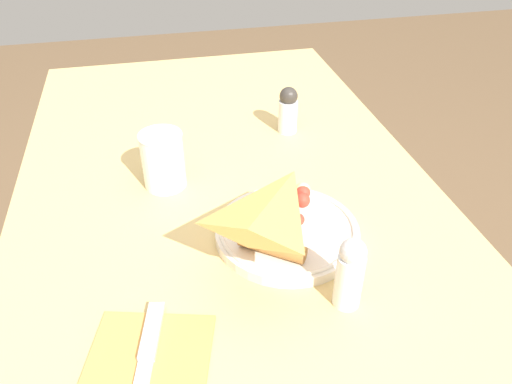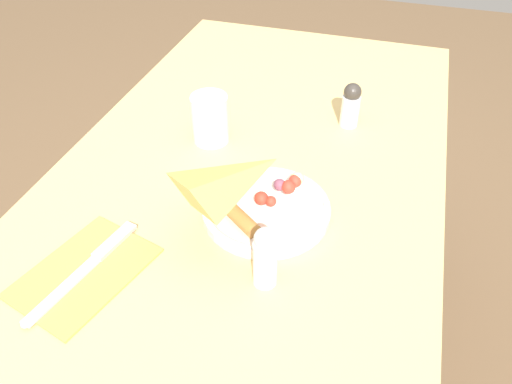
{
  "view_description": "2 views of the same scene",
  "coord_description": "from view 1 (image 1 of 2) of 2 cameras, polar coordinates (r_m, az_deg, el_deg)",
  "views": [
    {
      "loc": [
        0.7,
        -0.1,
        1.19
      ],
      "look_at": [
        0.09,
        0.03,
        0.74
      ],
      "focal_mm": 35.0,
      "sensor_mm": 36.0,
      "label": 1
    },
    {
      "loc": [
        0.75,
        0.23,
        1.27
      ],
      "look_at": [
        0.15,
        0.04,
        0.74
      ],
      "focal_mm": 35.0,
      "sensor_mm": 36.0,
      "label": 2
    }
  ],
  "objects": [
    {
      "name": "dining_table",
      "position": [
        0.92,
        -3.31,
        -4.11
      ],
      "size": [
        1.2,
        0.7,
        0.7
      ],
      "color": "#DBB770",
      "rests_on": "ground_plane"
    },
    {
      "name": "plate_pizza",
      "position": [
        0.74,
        3.7,
        -3.97
      ],
      "size": [
        0.22,
        0.21,
        0.05
      ],
      "color": "silver",
      "rests_on": "dining_table"
    },
    {
      "name": "milk_glass",
      "position": [
        0.84,
        -10.55,
        3.38
      ],
      "size": [
        0.07,
        0.07,
        0.1
      ],
      "color": "white",
      "rests_on": "dining_table"
    },
    {
      "name": "napkin_folded",
      "position": [
        0.59,
        -12.86,
        -20.62
      ],
      "size": [
        0.22,
        0.19,
        0.0
      ],
      "rotation": [
        0.0,
        0.0,
        -0.27
      ],
      "color": "#E59E4C",
      "rests_on": "dining_table"
    },
    {
      "name": "butter_knife",
      "position": [
        0.6,
        -12.72,
        -19.41
      ],
      "size": [
        0.22,
        0.07,
        0.01
      ],
      "rotation": [
        0.0,
        0.0,
        -0.22
      ],
      "color": "#B2B2B7",
      "rests_on": "napkin_folded"
    },
    {
      "name": "salt_shaker",
      "position": [
        0.63,
        10.68,
        -9.05
      ],
      "size": [
        0.03,
        0.03,
        0.1
      ],
      "color": "white",
      "rests_on": "dining_table"
    },
    {
      "name": "pepper_shaker",
      "position": [
        0.99,
        3.68,
        9.35
      ],
      "size": [
        0.04,
        0.04,
        0.09
      ],
      "color": "silver",
      "rests_on": "dining_table"
    }
  ]
}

